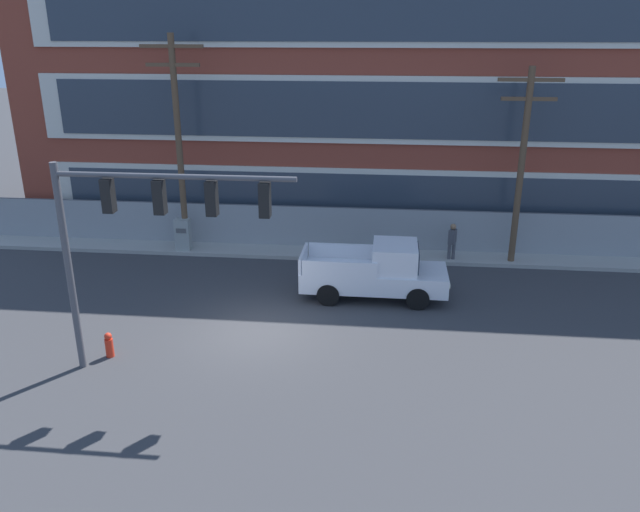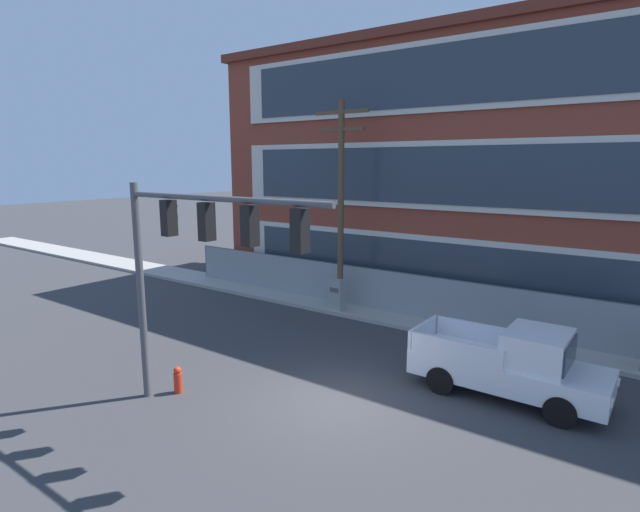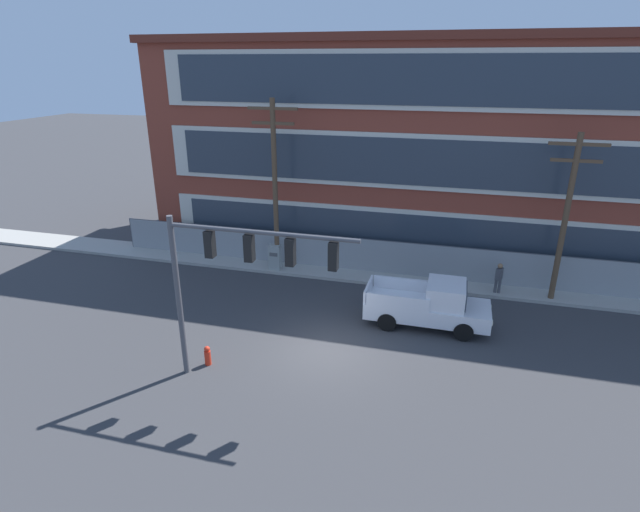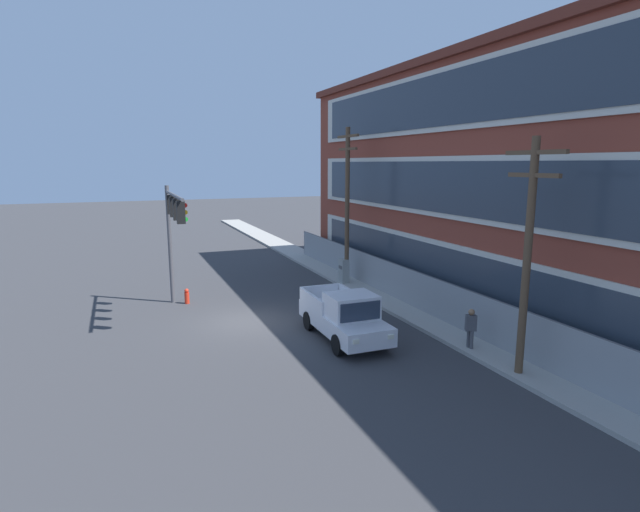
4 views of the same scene
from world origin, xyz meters
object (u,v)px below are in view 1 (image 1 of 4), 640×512
at_px(traffic_signal_mast, 142,220).
at_px(pedestrian_near_cabinet, 452,240).
at_px(pickup_truck_white, 377,272).
at_px(electrical_cabinet, 183,236).
at_px(utility_pole_near_corner, 178,137).
at_px(utility_pole_midblock, 522,159).
at_px(fire_hydrant, 109,345).

relative_size(traffic_signal_mast, pedestrian_near_cabinet, 3.81).
xyz_separation_m(pickup_truck_white, pedestrian_near_cabinet, (3.00, 3.85, 0.01)).
bearing_deg(electrical_cabinet, pedestrian_near_cabinet, 0.04).
height_order(utility_pole_near_corner, pedestrian_near_cabinet, utility_pole_near_corner).
height_order(pickup_truck_white, utility_pole_midblock, utility_pole_midblock).
relative_size(traffic_signal_mast, utility_pole_near_corner, 0.71).
xyz_separation_m(pickup_truck_white, fire_hydrant, (-7.83, -5.26, -0.58)).
bearing_deg(pickup_truck_white, pedestrian_near_cabinet, 52.01).
bearing_deg(utility_pole_midblock, fire_hydrant, -145.41).
bearing_deg(traffic_signal_mast, pedestrian_near_cabinet, 46.77).
bearing_deg(fire_hydrant, pickup_truck_white, 33.88).
bearing_deg(pedestrian_near_cabinet, utility_pole_near_corner, 179.35).
bearing_deg(pedestrian_near_cabinet, electrical_cabinet, -179.96).
height_order(pickup_truck_white, fire_hydrant, pickup_truck_white).
distance_m(utility_pole_near_corner, utility_pole_midblock, 13.84).
relative_size(pickup_truck_white, fire_hydrant, 6.78).
relative_size(traffic_signal_mast, electrical_cabinet, 4.18).
distance_m(electrical_cabinet, pedestrian_near_cabinet, 11.45).
relative_size(pickup_truck_white, utility_pole_midblock, 0.67).
bearing_deg(pickup_truck_white, utility_pole_midblock, 35.59).
bearing_deg(traffic_signal_mast, electrical_cabinet, 103.24).
xyz_separation_m(pickup_truck_white, utility_pole_midblock, (5.46, 3.91, 3.43)).
distance_m(traffic_signal_mast, fire_hydrant, 4.50).
relative_size(electrical_cabinet, pedestrian_near_cabinet, 0.91).
xyz_separation_m(utility_pole_near_corner, fire_hydrant, (0.53, -9.24, -4.63)).
relative_size(utility_pole_midblock, pedestrian_near_cabinet, 4.68).
height_order(traffic_signal_mast, electrical_cabinet, traffic_signal_mast).
bearing_deg(utility_pole_midblock, utility_pole_near_corner, 179.72).
relative_size(utility_pole_midblock, electrical_cabinet, 5.13).
relative_size(utility_pole_midblock, fire_hydrant, 10.13).
bearing_deg(electrical_cabinet, fire_hydrant, -86.15).
distance_m(pedestrian_near_cabinet, fire_hydrant, 14.17).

